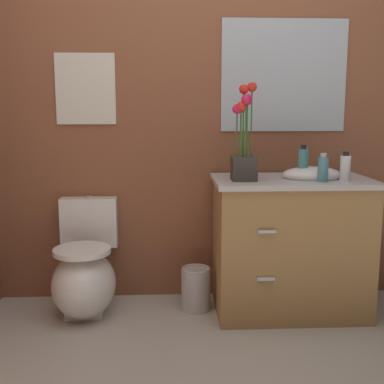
{
  "coord_description": "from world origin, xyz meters",
  "views": [
    {
      "loc": [
        -0.22,
        -1.74,
        1.25
      ],
      "look_at": [
        -0.08,
        1.08,
        0.76
      ],
      "focal_mm": 45.97,
      "sensor_mm": 36.0,
      "label": 1
    }
  ],
  "objects_px": {
    "flower_vase": "(244,145)",
    "trash_bin": "(196,289)",
    "lotion_bottle": "(303,163)",
    "hand_wash_bottle": "(345,168)",
    "wall_mirror": "(284,76)",
    "vanity_cabinet": "(290,244)",
    "soap_bottle": "(323,169)",
    "toilet": "(85,275)",
    "wall_poster": "(85,89)"
  },
  "relations": [
    {
      "from": "soap_bottle",
      "to": "wall_poster",
      "type": "relative_size",
      "value": 0.37
    },
    {
      "from": "flower_vase",
      "to": "wall_poster",
      "type": "height_order",
      "value": "wall_poster"
    },
    {
      "from": "vanity_cabinet",
      "to": "trash_bin",
      "type": "xyz_separation_m",
      "value": [
        -0.58,
        0.04,
        -0.29
      ]
    },
    {
      "from": "wall_mirror",
      "to": "vanity_cabinet",
      "type": "bearing_deg",
      "value": -89.45
    },
    {
      "from": "vanity_cabinet",
      "to": "lotion_bottle",
      "type": "xyz_separation_m",
      "value": [
        0.06,
        -0.01,
        0.5
      ]
    },
    {
      "from": "lotion_bottle",
      "to": "trash_bin",
      "type": "distance_m",
      "value": 1.01
    },
    {
      "from": "soap_bottle",
      "to": "toilet",
      "type": "bearing_deg",
      "value": 173.04
    },
    {
      "from": "vanity_cabinet",
      "to": "hand_wash_bottle",
      "type": "bearing_deg",
      "value": -23.01
    },
    {
      "from": "vanity_cabinet",
      "to": "wall_poster",
      "type": "relative_size",
      "value": 2.31
    },
    {
      "from": "soap_bottle",
      "to": "trash_bin",
      "type": "height_order",
      "value": "soap_bottle"
    },
    {
      "from": "toilet",
      "to": "flower_vase",
      "type": "distance_m",
      "value": 1.24
    },
    {
      "from": "lotion_bottle",
      "to": "wall_mirror",
      "type": "distance_m",
      "value": 0.61
    },
    {
      "from": "lotion_bottle",
      "to": "trash_bin",
      "type": "height_order",
      "value": "lotion_bottle"
    },
    {
      "from": "soap_bottle",
      "to": "hand_wash_bottle",
      "type": "bearing_deg",
      "value": 11.01
    },
    {
      "from": "toilet",
      "to": "lotion_bottle",
      "type": "relative_size",
      "value": 3.43
    },
    {
      "from": "toilet",
      "to": "hand_wash_bottle",
      "type": "distance_m",
      "value": 1.67
    },
    {
      "from": "lotion_bottle",
      "to": "hand_wash_bottle",
      "type": "xyz_separation_m",
      "value": [
        0.22,
        -0.11,
        -0.02
      ]
    },
    {
      "from": "soap_bottle",
      "to": "trash_bin",
      "type": "distance_m",
      "value": 1.06
    },
    {
      "from": "toilet",
      "to": "lotion_bottle",
      "type": "height_order",
      "value": "lotion_bottle"
    },
    {
      "from": "toilet",
      "to": "soap_bottle",
      "type": "distance_m",
      "value": 1.55
    },
    {
      "from": "wall_poster",
      "to": "hand_wash_bottle",
      "type": "bearing_deg",
      "value": -15.01
    },
    {
      "from": "vanity_cabinet",
      "to": "hand_wash_bottle",
      "type": "xyz_separation_m",
      "value": [
        0.27,
        -0.12,
        0.48
      ]
    },
    {
      "from": "soap_bottle",
      "to": "flower_vase",
      "type": "bearing_deg",
      "value": 170.79
    },
    {
      "from": "trash_bin",
      "to": "hand_wash_bottle",
      "type": "bearing_deg",
      "value": -10.45
    },
    {
      "from": "lotion_bottle",
      "to": "toilet",
      "type": "bearing_deg",
      "value": 178.38
    },
    {
      "from": "flower_vase",
      "to": "wall_poster",
      "type": "distance_m",
      "value": 1.07
    },
    {
      "from": "toilet",
      "to": "vanity_cabinet",
      "type": "bearing_deg",
      "value": -1.21
    },
    {
      "from": "vanity_cabinet",
      "to": "hand_wash_bottle",
      "type": "relative_size",
      "value": 5.96
    },
    {
      "from": "vanity_cabinet",
      "to": "wall_poster",
      "type": "distance_m",
      "value": 1.59
    },
    {
      "from": "lotion_bottle",
      "to": "hand_wash_bottle",
      "type": "bearing_deg",
      "value": -25.94
    },
    {
      "from": "flower_vase",
      "to": "trash_bin",
      "type": "height_order",
      "value": "flower_vase"
    },
    {
      "from": "trash_bin",
      "to": "wall_mirror",
      "type": "bearing_deg",
      "value": 23.81
    },
    {
      "from": "vanity_cabinet",
      "to": "flower_vase",
      "type": "height_order",
      "value": "flower_vase"
    },
    {
      "from": "soap_bottle",
      "to": "trash_bin",
      "type": "relative_size",
      "value": 0.6
    },
    {
      "from": "toilet",
      "to": "soap_bottle",
      "type": "xyz_separation_m",
      "value": [
        1.39,
        -0.17,
        0.66
      ]
    },
    {
      "from": "soap_bottle",
      "to": "lotion_bottle",
      "type": "distance_m",
      "value": 0.15
    },
    {
      "from": "vanity_cabinet",
      "to": "lotion_bottle",
      "type": "distance_m",
      "value": 0.5
    },
    {
      "from": "vanity_cabinet",
      "to": "trash_bin",
      "type": "relative_size",
      "value": 3.72
    },
    {
      "from": "toilet",
      "to": "wall_poster",
      "type": "height_order",
      "value": "wall_poster"
    },
    {
      "from": "wall_mirror",
      "to": "flower_vase",
      "type": "bearing_deg",
      "value": -129.8
    },
    {
      "from": "trash_bin",
      "to": "wall_mirror",
      "type": "xyz_separation_m",
      "value": [
        0.57,
        0.25,
        1.31
      ]
    },
    {
      "from": "flower_vase",
      "to": "wall_poster",
      "type": "bearing_deg",
      "value": 158.93
    },
    {
      "from": "vanity_cabinet",
      "to": "soap_bottle",
      "type": "xyz_separation_m",
      "value": [
        0.13,
        -0.14,
        0.48
      ]
    },
    {
      "from": "wall_poster",
      "to": "flower_vase",
      "type": "bearing_deg",
      "value": -21.07
    },
    {
      "from": "flower_vase",
      "to": "wall_mirror",
      "type": "relative_size",
      "value": 0.7
    },
    {
      "from": "trash_bin",
      "to": "wall_poster",
      "type": "bearing_deg",
      "value": 159.55
    },
    {
      "from": "toilet",
      "to": "trash_bin",
      "type": "bearing_deg",
      "value": 1.21
    },
    {
      "from": "toilet",
      "to": "hand_wash_bottle",
      "type": "relative_size",
      "value": 4.06
    },
    {
      "from": "flower_vase",
      "to": "trash_bin",
      "type": "distance_m",
      "value": 0.95
    },
    {
      "from": "lotion_bottle",
      "to": "wall_mirror",
      "type": "bearing_deg",
      "value": 101.06
    }
  ]
}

